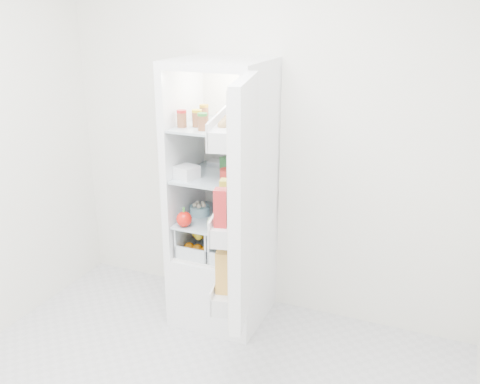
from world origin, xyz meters
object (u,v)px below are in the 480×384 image
at_px(refrigerator, 225,226).
at_px(red_cabbage, 239,206).
at_px(fridge_door, 239,206).
at_px(mushroom_bowl, 200,210).

relative_size(refrigerator, red_cabbage, 9.39).
distance_m(red_cabbage, fridge_door, 0.69).
relative_size(refrigerator, fridge_door, 1.38).
xyz_separation_m(refrigerator, fridge_door, (0.37, -0.63, 0.43)).
distance_m(refrigerator, fridge_door, 0.85).
relative_size(red_cabbage, fridge_door, 0.15).
relative_size(mushroom_bowl, fridge_door, 0.10).
bearing_deg(refrigerator, red_cabbage, -15.31).
bearing_deg(fridge_door, refrigerator, 16.97).
distance_m(mushroom_bowl, fridge_door, 0.84).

